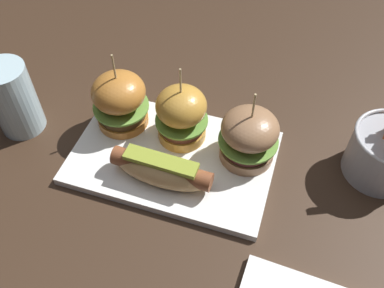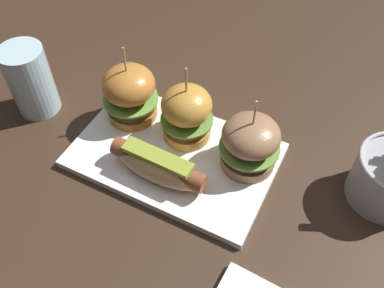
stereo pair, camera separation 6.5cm
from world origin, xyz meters
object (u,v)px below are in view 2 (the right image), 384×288
object	(u,v)px
slider_center	(185,113)
water_glass	(30,80)
platter_main	(174,155)
slider_left	(130,93)
slider_right	(250,143)
hot_dog	(159,166)

from	to	relation	value
slider_center	water_glass	world-z (taller)	slider_center
platter_main	water_glass	bearing A→B (deg)	-178.58
slider_left	water_glass	bearing A→B (deg)	-163.24
slider_center	slider_right	bearing A→B (deg)	-4.37
slider_right	platter_main	bearing A→B (deg)	-162.21
slider_left	slider_right	xyz separation A→B (m)	(0.22, -0.01, -0.00)
slider_center	hot_dog	bearing A→B (deg)	-87.30
platter_main	slider_right	xyz separation A→B (m)	(0.11, 0.04, 0.05)
platter_main	slider_center	size ratio (longest dim) A/B	2.24
platter_main	slider_center	world-z (taller)	slider_center
slider_right	water_glass	bearing A→B (deg)	-173.69
slider_left	slider_right	distance (m)	0.22
slider_left	water_glass	distance (m)	0.18
slider_left	hot_dog	bearing A→B (deg)	-40.86
hot_dog	slider_center	world-z (taller)	slider_center
platter_main	slider_center	distance (m)	0.07
hot_dog	slider_left	xyz separation A→B (m)	(-0.11, 0.09, 0.03)
platter_main	hot_dog	size ratio (longest dim) A/B	2.04
water_glass	hot_dog	bearing A→B (deg)	-8.73
slider_center	slider_right	world-z (taller)	slider_center
slider_left	slider_center	bearing A→B (deg)	0.43
platter_main	slider_center	xyz separation A→B (m)	(-0.00, 0.05, 0.06)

